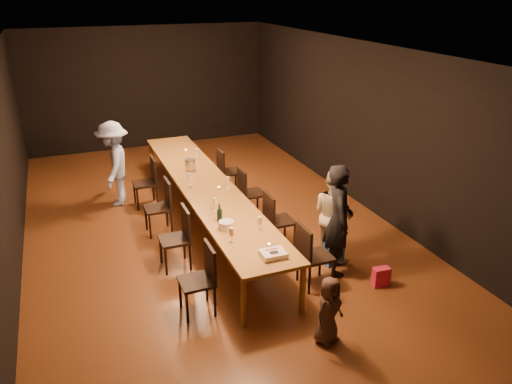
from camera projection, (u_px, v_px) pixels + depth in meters
name	position (u px, v px, depth m)	size (l,w,h in m)	color
ground	(207.00, 224.00, 8.81)	(10.00, 10.00, 0.00)	#4D2713
room_shell	(203.00, 108.00, 8.01)	(6.04, 10.04, 3.02)	black
table	(206.00, 187.00, 8.54)	(0.90, 6.00, 0.75)	olive
chair_right_0	(316.00, 255.00, 6.87)	(0.42, 0.42, 0.93)	black
chair_right_1	(280.00, 220.00, 7.90)	(0.42, 0.42, 0.93)	black
chair_right_2	(252.00, 193.00, 8.92)	(0.42, 0.42, 0.93)	black
chair_right_3	(230.00, 171.00, 9.95)	(0.42, 0.42, 0.93)	black
chair_left_0	(196.00, 281.00, 6.29)	(0.42, 0.42, 0.93)	black
chair_left_1	(174.00, 239.00, 7.31)	(0.42, 0.42, 0.93)	black
chair_left_2	(158.00, 207.00, 8.34)	(0.42, 0.42, 0.93)	black
chair_left_3	(145.00, 183.00, 9.37)	(0.42, 0.42, 0.93)	black
woman_birthday	(339.00, 220.00, 7.07)	(0.61, 0.40, 1.66)	black
woman_tan	(334.00, 214.00, 7.51)	(0.70, 0.54, 1.43)	#C5B594
man_blue	(114.00, 164.00, 9.31)	(1.04, 0.60, 1.62)	#94ACE5
child	(329.00, 311.00, 5.78)	(0.42, 0.27, 0.85)	#453026
gift_bag_red	(381.00, 277.00, 6.97)	(0.24, 0.13, 0.28)	#D52049
gift_bag_blue	(334.00, 254.00, 7.50)	(0.27, 0.18, 0.34)	blue
birthday_cake	(273.00, 254.00, 6.27)	(0.32, 0.26, 0.07)	white
plate_stack	(226.00, 225.00, 6.96)	(0.21, 0.21, 0.12)	white
champagne_bottle	(220.00, 212.00, 7.13)	(0.07, 0.07, 0.31)	black
ice_bucket	(190.00, 164.00, 9.15)	(0.19, 0.19, 0.21)	silver
wineglass_0	(232.00, 235.00, 6.60)	(0.06, 0.06, 0.21)	beige
wineglass_1	(259.00, 224.00, 6.91)	(0.06, 0.06, 0.21)	beige
wineglass_2	(215.00, 204.00, 7.51)	(0.06, 0.06, 0.21)	silver
wineglass_3	(228.00, 183.00, 8.33)	(0.06, 0.06, 0.21)	beige
wineglass_4	(189.00, 179.00, 8.47)	(0.06, 0.06, 0.21)	silver
wineglass_5	(197.00, 154.00, 9.71)	(0.06, 0.06, 0.21)	silver
tealight_near	(269.00, 245.00, 6.52)	(0.05, 0.05, 0.03)	#B2B7B2
tealight_mid	(219.00, 188.00, 8.34)	(0.05, 0.05, 0.03)	#B2B7B2
tealight_far	(186.00, 150.00, 10.21)	(0.05, 0.05, 0.03)	#B2B7B2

